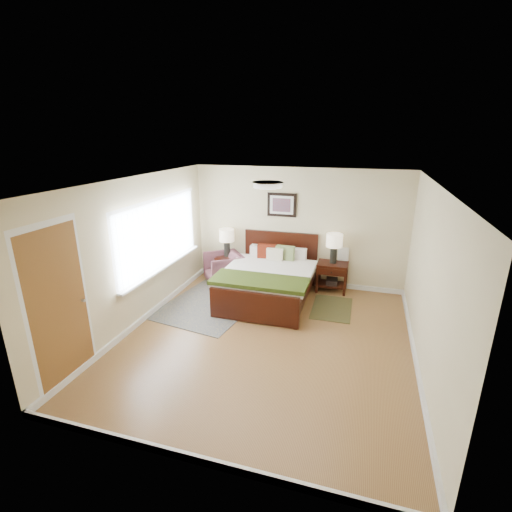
# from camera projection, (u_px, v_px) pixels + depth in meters

# --- Properties ---
(floor) EXTENTS (5.00, 5.00, 0.00)m
(floor) POSITION_uv_depth(u_px,v_px,m) (266.00, 339.00, 5.96)
(floor) COLOR brown
(floor) RESTS_ON ground
(back_wall) EXTENTS (4.50, 0.04, 2.50)m
(back_wall) POSITION_uv_depth(u_px,v_px,m) (298.00, 228.00, 7.84)
(back_wall) COLOR beige
(back_wall) RESTS_ON ground
(front_wall) EXTENTS (4.50, 0.04, 2.50)m
(front_wall) POSITION_uv_depth(u_px,v_px,m) (194.00, 358.00, 3.29)
(front_wall) COLOR beige
(front_wall) RESTS_ON ground
(left_wall) EXTENTS (0.04, 5.00, 2.50)m
(left_wall) POSITION_uv_depth(u_px,v_px,m) (137.00, 253.00, 6.18)
(left_wall) COLOR beige
(left_wall) RESTS_ON ground
(right_wall) EXTENTS (0.04, 5.00, 2.50)m
(right_wall) POSITION_uv_depth(u_px,v_px,m) (429.00, 282.00, 4.95)
(right_wall) COLOR beige
(right_wall) RESTS_ON ground
(ceiling) EXTENTS (4.50, 5.00, 0.02)m
(ceiling) POSITION_uv_depth(u_px,v_px,m) (268.00, 182.00, 5.17)
(ceiling) COLOR white
(ceiling) RESTS_ON back_wall
(window) EXTENTS (0.11, 2.72, 1.32)m
(window) POSITION_uv_depth(u_px,v_px,m) (161.00, 235.00, 6.76)
(window) COLOR silver
(window) RESTS_ON left_wall
(door) EXTENTS (0.06, 1.00, 2.18)m
(door) POSITION_uv_depth(u_px,v_px,m) (59.00, 308.00, 4.64)
(door) COLOR silver
(door) RESTS_ON ground
(ceil_fixture) EXTENTS (0.44, 0.44, 0.08)m
(ceil_fixture) POSITION_uv_depth(u_px,v_px,m) (268.00, 184.00, 5.18)
(ceil_fixture) COLOR white
(ceil_fixture) RESTS_ON ceiling
(bed) EXTENTS (1.72, 2.08, 1.12)m
(bed) POSITION_uv_depth(u_px,v_px,m) (269.00, 275.00, 7.23)
(bed) COLOR black
(bed) RESTS_ON ground
(wall_art) EXTENTS (0.62, 0.05, 0.50)m
(wall_art) POSITION_uv_depth(u_px,v_px,m) (282.00, 205.00, 7.76)
(wall_art) COLOR black
(wall_art) RESTS_ON back_wall
(nightstand_left) EXTENTS (0.45, 0.41, 0.54)m
(nightstand_left) POSITION_uv_depth(u_px,v_px,m) (227.00, 261.00, 8.29)
(nightstand_left) COLOR black
(nightstand_left) RESTS_ON ground
(nightstand_right) EXTENTS (0.62, 0.46, 0.61)m
(nightstand_right) POSITION_uv_depth(u_px,v_px,m) (332.00, 274.00, 7.67)
(nightstand_right) COLOR black
(nightstand_right) RESTS_ON ground
(lamp_left) EXTENTS (0.32, 0.32, 0.61)m
(lamp_left) POSITION_uv_depth(u_px,v_px,m) (227.00, 238.00, 8.14)
(lamp_left) COLOR black
(lamp_left) RESTS_ON nightstand_left
(lamp_right) EXTENTS (0.32, 0.32, 0.61)m
(lamp_right) POSITION_uv_depth(u_px,v_px,m) (334.00, 243.00, 7.48)
(lamp_right) COLOR black
(lamp_right) RESTS_ON nightstand_right
(armchair) EXTENTS (1.05, 1.04, 0.69)m
(armchair) POSITION_uv_depth(u_px,v_px,m) (224.00, 268.00, 8.08)
(armchair) COLOR brown
(armchair) RESTS_ON ground
(rug_persian) EXTENTS (1.90, 2.44, 0.01)m
(rug_persian) POSITION_uv_depth(u_px,v_px,m) (213.00, 302.00, 7.24)
(rug_persian) COLOR #0C1E3F
(rug_persian) RESTS_ON ground
(rug_navy) EXTENTS (0.73, 1.09, 0.01)m
(rug_navy) POSITION_uv_depth(u_px,v_px,m) (332.00, 308.00, 7.00)
(rug_navy) COLOR black
(rug_navy) RESTS_ON ground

